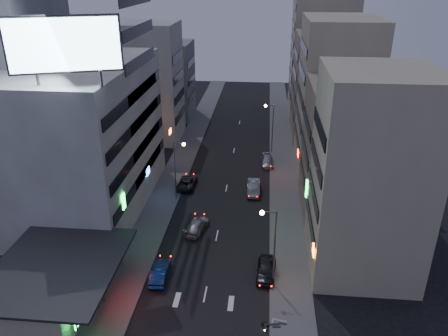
# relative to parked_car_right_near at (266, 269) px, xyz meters

# --- Properties ---
(ground) EXTENTS (180.00, 180.00, 0.00)m
(ground) POSITION_rel_parked_car_right_near_xyz_m (-5.60, -7.30, -0.75)
(ground) COLOR black
(ground) RESTS_ON ground
(sidewalk_left) EXTENTS (4.00, 120.00, 0.12)m
(sidewalk_left) POSITION_rel_parked_car_right_near_xyz_m (-13.60, 22.70, -0.69)
(sidewalk_left) COLOR #4C4C4F
(sidewalk_left) RESTS_ON ground
(sidewalk_right) EXTENTS (4.00, 120.00, 0.12)m
(sidewalk_right) POSITION_rel_parked_car_right_near_xyz_m (2.40, 22.70, -0.69)
(sidewalk_right) COLOR #4C4C4F
(sidewalk_right) RESTS_ON ground
(food_court) EXTENTS (11.00, 13.00, 3.88)m
(food_court) POSITION_rel_parked_car_right_near_xyz_m (-19.50, -5.30, 1.24)
(food_court) COLOR #B4AD8D
(food_court) RESTS_ON ground
(white_building) EXTENTS (14.00, 24.00, 18.00)m
(white_building) POSITION_rel_parked_car_right_near_xyz_m (-22.60, 12.70, 8.25)
(white_building) COLOR silver
(white_building) RESTS_ON ground
(grey_tower) EXTENTS (10.00, 14.00, 34.00)m
(grey_tower) POSITION_rel_parked_car_right_near_xyz_m (-31.60, 15.70, 16.25)
(grey_tower) COLOR gray
(grey_tower) RESTS_ON ground
(shophouse_near) EXTENTS (10.00, 11.00, 20.00)m
(shophouse_near) POSITION_rel_parked_car_right_near_xyz_m (9.40, 3.20, 9.25)
(shophouse_near) COLOR #B4AD8D
(shophouse_near) RESTS_ON ground
(shophouse_mid) EXTENTS (11.00, 12.00, 16.00)m
(shophouse_mid) POSITION_rel_parked_car_right_near_xyz_m (9.90, 14.70, 7.25)
(shophouse_mid) COLOR gray
(shophouse_mid) RESTS_ON ground
(shophouse_far) EXTENTS (10.00, 14.00, 22.00)m
(shophouse_far) POSITION_rel_parked_car_right_near_xyz_m (9.40, 27.70, 10.25)
(shophouse_far) COLOR #B4AD8D
(shophouse_far) RESTS_ON ground
(far_left_a) EXTENTS (11.00, 10.00, 20.00)m
(far_left_a) POSITION_rel_parked_car_right_near_xyz_m (-21.10, 37.70, 9.25)
(far_left_a) COLOR silver
(far_left_a) RESTS_ON ground
(far_left_b) EXTENTS (12.00, 10.00, 15.00)m
(far_left_b) POSITION_rel_parked_car_right_near_xyz_m (-21.60, 50.70, 6.75)
(far_left_b) COLOR gray
(far_left_b) RESTS_ON ground
(far_right_a) EXTENTS (11.00, 12.00, 18.00)m
(far_right_a) POSITION_rel_parked_car_right_near_xyz_m (9.90, 42.70, 8.25)
(far_right_a) COLOR gray
(far_right_a) RESTS_ON ground
(far_right_b) EXTENTS (12.00, 12.00, 24.00)m
(far_right_b) POSITION_rel_parked_car_right_near_xyz_m (10.40, 56.70, 11.25)
(far_right_b) COLOR #B4AD8D
(far_right_b) RESTS_ON ground
(billboard) EXTENTS (9.52, 3.75, 6.20)m
(billboard) POSITION_rel_parked_car_right_near_xyz_m (-18.59, 2.67, 20.91)
(billboard) COLOR #595B60
(billboard) RESTS_ON white_building
(street_lamp_right_near) EXTENTS (1.60, 0.44, 8.02)m
(street_lamp_right_near) POSITION_rel_parked_car_right_near_xyz_m (0.30, -1.30, 4.62)
(street_lamp_right_near) COLOR #595B60
(street_lamp_right_near) RESTS_ON sidewalk_right
(street_lamp_left) EXTENTS (1.60, 0.44, 8.02)m
(street_lamp_left) POSITION_rel_parked_car_right_near_xyz_m (-11.50, 14.70, 4.62)
(street_lamp_left) COLOR #595B60
(street_lamp_left) RESTS_ON sidewalk_left
(street_lamp_right_far) EXTENTS (1.60, 0.44, 8.02)m
(street_lamp_right_far) POSITION_rel_parked_car_right_near_xyz_m (0.30, 32.70, 4.62)
(street_lamp_right_far) COLOR #595B60
(street_lamp_right_far) RESTS_ON sidewalk_right
(parked_car_right_near) EXTENTS (1.94, 4.45, 1.49)m
(parked_car_right_near) POSITION_rel_parked_car_right_near_xyz_m (0.00, 0.00, 0.00)
(parked_car_right_near) COLOR #222327
(parked_car_right_near) RESTS_ON ground
(parked_car_right_mid) EXTENTS (1.74, 4.77, 1.56)m
(parked_car_right_mid) POSITION_rel_parked_car_right_near_xyz_m (-1.79, 17.71, 0.03)
(parked_car_right_mid) COLOR gray
(parked_car_right_mid) RESTS_ON ground
(parked_car_left) EXTENTS (2.46, 5.04, 1.38)m
(parked_car_left) POSITION_rel_parked_car_right_near_xyz_m (-11.12, 18.61, -0.06)
(parked_car_left) COLOR #27262B
(parked_car_left) RESTS_ON ground
(parked_car_right_far) EXTENTS (2.13, 4.67, 1.32)m
(parked_car_right_far) POSITION_rel_parked_car_right_near_xyz_m (0.00, 27.17, -0.09)
(parked_car_right_far) COLOR #9B9FA3
(parked_car_right_far) RESTS_ON ground
(road_car_blue) EXTENTS (1.69, 4.41, 1.44)m
(road_car_blue) POSITION_rel_parked_car_right_near_xyz_m (-10.32, -1.41, -0.03)
(road_car_blue) COLOR navy
(road_car_blue) RESTS_ON ground
(road_car_silver) EXTENTS (2.78, 4.92, 1.35)m
(road_car_silver) POSITION_rel_parked_car_right_near_xyz_m (-8.04, 7.52, -0.07)
(road_car_silver) COLOR #ABAFB4
(road_car_silver) RESTS_ON ground
(person) EXTENTS (0.72, 0.49, 1.92)m
(person) POSITION_rel_parked_car_right_near_xyz_m (0.70, 0.65, 0.33)
(person) COLOR black
(person) RESTS_ON sidewalk_right
(scooter_blue) EXTENTS (0.74, 1.97, 1.18)m
(scooter_blue) POSITION_rel_parked_car_right_near_xyz_m (2.45, -8.22, -0.04)
(scooter_blue) COLOR navy
(scooter_blue) RESTS_ON sidewalk_right
(scooter_black_b) EXTENTS (0.94, 2.04, 1.20)m
(scooter_black_b) POSITION_rel_parked_car_right_near_xyz_m (1.26, -6.47, -0.03)
(scooter_black_b) COLOR black
(scooter_black_b) RESTS_ON sidewalk_right
(scooter_silver_b) EXTENTS (0.96, 1.99, 1.16)m
(scooter_silver_b) POSITION_rel_parked_car_right_near_xyz_m (1.93, -6.17, -0.05)
(scooter_silver_b) COLOR #9DA0A4
(scooter_silver_b) RESTS_ON sidewalk_right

